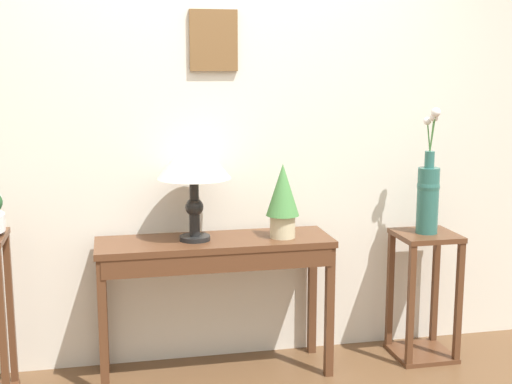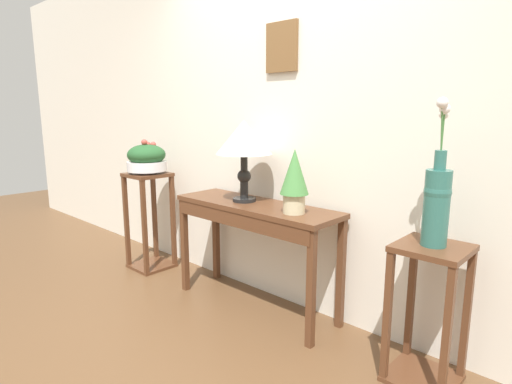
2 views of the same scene
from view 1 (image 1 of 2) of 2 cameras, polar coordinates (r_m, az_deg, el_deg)
name	(u,v)px [view 1 (image 1 of 2)]	position (r m, az deg, el deg)	size (l,w,h in m)	color
back_wall_with_art	(220,121)	(3.98, -3.01, 5.86)	(9.00, 0.13, 2.80)	silver
console_table	(215,260)	(3.79, -3.36, -5.62)	(1.28, 0.40, 0.78)	#56331E
table_lamp	(194,160)	(3.69, -5.16, 2.62)	(0.40, 0.40, 0.58)	black
potted_plant_on_console	(283,197)	(3.78, 2.21, -0.43)	(0.18, 0.18, 0.41)	beige
pedestal_stand_right	(423,295)	(4.24, 13.63, -8.26)	(0.34, 0.34, 0.76)	#56331E
flower_vase_tall_right	(428,192)	(4.09, 14.00, 0.01)	(0.13, 0.14, 0.73)	#2D665B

